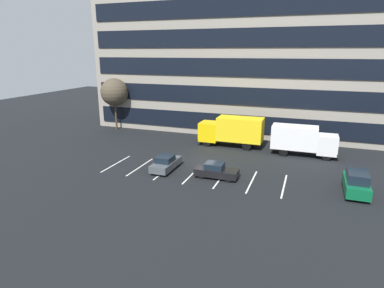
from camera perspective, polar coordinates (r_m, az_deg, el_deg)
ground_plane at (r=33.96m, az=2.01°, el=-3.33°), size 120.00×120.00×0.00m
office_building at (r=49.46m, az=8.86°, el=15.28°), size 41.30×13.46×21.60m
lot_markings at (r=31.02m, az=0.10°, el=-5.21°), size 16.94×5.40×0.01m
box_truck_yellow_all at (r=39.67m, az=7.01°, el=2.44°), size 7.76×2.57×3.60m
box_truck_white at (r=37.89m, az=18.75°, el=0.77°), size 7.06×2.34×3.27m
suv_forest at (r=29.70m, az=26.76°, el=-6.10°), size 1.78×4.20×1.90m
sedan_black at (r=29.97m, az=4.22°, el=-4.68°), size 3.93×1.64×1.41m
sedan_charcoal at (r=31.91m, az=-4.60°, el=-3.34°), size 1.72×4.10×1.47m
bare_tree at (r=49.19m, az=-13.38°, el=8.78°), size 3.97×3.97×7.45m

